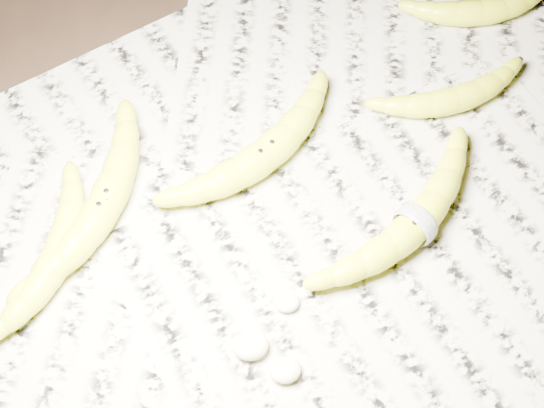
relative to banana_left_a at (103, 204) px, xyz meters
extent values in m
plane|color=black|center=(0.17, -0.06, -0.03)|extent=(3.00, 3.00, 0.00)
cube|color=#B0A997|center=(0.19, -0.04, -0.02)|extent=(0.90, 0.70, 0.01)
torus|color=white|center=(0.33, -0.09, 0.00)|extent=(0.03, 0.04, 0.05)
ellipsoid|color=beige|center=(0.13, -0.19, -0.01)|extent=(0.04, 0.03, 0.02)
ellipsoid|color=beige|center=(0.16, -0.22, -0.01)|extent=(0.03, 0.03, 0.02)
ellipsoid|color=beige|center=(0.17, -0.15, -0.01)|extent=(0.03, 0.02, 0.02)
camera|label=1|loc=(0.10, -0.45, 0.71)|focal=50.00mm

